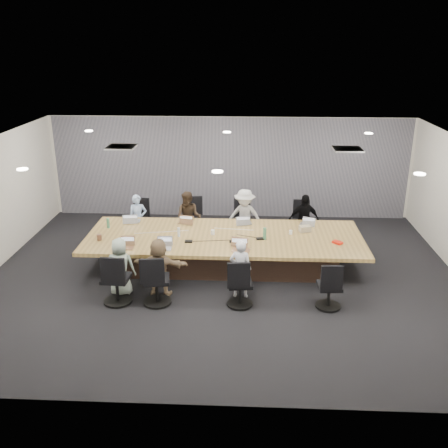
{
  "coord_description": "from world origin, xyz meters",
  "views": [
    {
      "loc": [
        0.48,
        -9.58,
        4.78
      ],
      "look_at": [
        0.0,
        0.4,
        1.05
      ],
      "focal_mm": 40.0,
      "sensor_mm": 36.0,
      "label": 1
    }
  ],
  "objects_px": {
    "chair_2": "(244,224)",
    "chair_7": "(329,290)",
    "laptop_6": "(241,250)",
    "laptop_0": "(133,221)",
    "laptop_5": "(164,249)",
    "chair_4": "(117,282)",
    "bottle_green_right": "(265,234)",
    "person_6": "(240,269)",
    "stapler": "(233,241)",
    "person_2": "(245,217)",
    "conference_table": "(224,250)",
    "person_3": "(304,220)",
    "person_5": "(159,267)",
    "bottle_clear": "(179,232)",
    "laptop_3": "(306,224)",
    "bottle_green_left": "(108,223)",
    "mug_brown": "(99,237)",
    "chair_0": "(141,223)",
    "person_0": "(138,219)",
    "chair_3": "(302,225)",
    "laptop_2": "(244,223)",
    "chair_6": "(240,287)",
    "person_1": "(189,218)",
    "chair_1": "(191,222)",
    "person_4": "(120,267)",
    "laptop_4": "(126,248)",
    "snack_packet": "(337,242)",
    "canvas_bag": "(305,229)",
    "chair_5": "(157,283)",
    "laptop_1": "(186,222)"
  },
  "relations": [
    {
      "from": "laptop_5",
      "to": "bottle_green_right",
      "type": "xyz_separation_m",
      "value": [
        2.07,
        0.63,
        0.12
      ]
    },
    {
      "from": "person_0",
      "to": "laptop_5",
      "type": "relative_size",
      "value": 3.85
    },
    {
      "from": "person_4",
      "to": "conference_table",
      "type": "bearing_deg",
      "value": -146.18
    },
    {
      "from": "person_6",
      "to": "stapler",
      "type": "xyz_separation_m",
      "value": [
        -0.18,
        0.97,
        0.17
      ]
    },
    {
      "from": "laptop_6",
      "to": "chair_7",
      "type": "bearing_deg",
      "value": -17.46
    },
    {
      "from": "person_1",
      "to": "bottle_green_right",
      "type": "relative_size",
      "value": 5.03
    },
    {
      "from": "conference_table",
      "to": "person_3",
      "type": "bearing_deg",
      "value": 35.9
    },
    {
      "from": "chair_1",
      "to": "person_4",
      "type": "height_order",
      "value": "person_4"
    },
    {
      "from": "chair_3",
      "to": "bottle_green_right",
      "type": "xyz_separation_m",
      "value": [
        -0.99,
        -1.87,
        0.49
      ]
    },
    {
      "from": "chair_6",
      "to": "chair_7",
      "type": "height_order",
      "value": "chair_6"
    },
    {
      "from": "chair_0",
      "to": "laptop_2",
      "type": "relative_size",
      "value": 2.29
    },
    {
      "from": "chair_3",
      "to": "person_0",
      "type": "height_order",
      "value": "person_0"
    },
    {
      "from": "chair_4",
      "to": "bottle_green_right",
      "type": "height_order",
      "value": "bottle_green_right"
    },
    {
      "from": "chair_7",
      "to": "laptop_0",
      "type": "distance_m",
      "value": 4.94
    },
    {
      "from": "chair_4",
      "to": "person_2",
      "type": "relative_size",
      "value": 0.62
    },
    {
      "from": "chair_0",
      "to": "chair_7",
      "type": "height_order",
      "value": "chair_0"
    },
    {
      "from": "laptop_6",
      "to": "chair_4",
      "type": "bearing_deg",
      "value": -148.15
    },
    {
      "from": "person_0",
      "to": "stapler",
      "type": "distance_m",
      "value": 2.96
    },
    {
      "from": "person_4",
      "to": "bottle_green_right",
      "type": "xyz_separation_m",
      "value": [
        2.84,
        1.18,
        0.28
      ]
    },
    {
      "from": "chair_0",
      "to": "laptop_0",
      "type": "relative_size",
      "value": 2.16
    },
    {
      "from": "laptop_5",
      "to": "chair_1",
      "type": "bearing_deg",
      "value": 80.63
    },
    {
      "from": "bottle_green_right",
      "to": "laptop_3",
      "type": "bearing_deg",
      "value": 44.21
    },
    {
      "from": "laptop_0",
      "to": "laptop_5",
      "type": "distance_m",
      "value": 1.88
    },
    {
      "from": "conference_table",
      "to": "bottle_green_right",
      "type": "xyz_separation_m",
      "value": [
        0.87,
        -0.17,
        0.47
      ]
    },
    {
      "from": "person_3",
      "to": "person_5",
      "type": "relative_size",
      "value": 1.09
    },
    {
      "from": "laptop_1",
      "to": "person_4",
      "type": "distance_m",
      "value": 2.39
    },
    {
      "from": "chair_0",
      "to": "person_0",
      "type": "relative_size",
      "value": 0.61
    },
    {
      "from": "person_0",
      "to": "mug_brown",
      "type": "xyz_separation_m",
      "value": [
        -0.46,
        -1.72,
        0.2
      ]
    },
    {
      "from": "person_1",
      "to": "laptop_6",
      "type": "relative_size",
      "value": 3.74
    },
    {
      "from": "chair_2",
      "to": "chair_7",
      "type": "distance_m",
      "value": 3.76
    },
    {
      "from": "chair_4",
      "to": "laptop_4",
      "type": "bearing_deg",
      "value": 93.48
    },
    {
      "from": "chair_3",
      "to": "chair_4",
      "type": "distance_m",
      "value": 5.13
    },
    {
      "from": "laptop_2",
      "to": "snack_packet",
      "type": "xyz_separation_m",
      "value": [
        1.96,
        -1.12,
        0.01
      ]
    },
    {
      "from": "chair_6",
      "to": "canvas_bag",
      "type": "relative_size",
      "value": 3.12
    },
    {
      "from": "person_5",
      "to": "bottle_clear",
      "type": "height_order",
      "value": "person_5"
    },
    {
      "from": "chair_5",
      "to": "chair_7",
      "type": "height_order",
      "value": "chair_5"
    },
    {
      "from": "bottle_green_left",
      "to": "mug_brown",
      "type": "height_order",
      "value": "bottle_green_left"
    },
    {
      "from": "chair_6",
      "to": "person_1",
      "type": "xyz_separation_m",
      "value": [
        -1.31,
        3.05,
        0.27
      ]
    },
    {
      "from": "person_5",
      "to": "person_6",
      "type": "distance_m",
      "value": 1.58
    },
    {
      "from": "chair_1",
      "to": "snack_packet",
      "type": "height_order",
      "value": "chair_1"
    },
    {
      "from": "mug_brown",
      "to": "chair_4",
      "type": "bearing_deg",
      "value": -62.92
    },
    {
      "from": "laptop_4",
      "to": "bottle_clear",
      "type": "distance_m",
      "value": 1.22
    },
    {
      "from": "chair_1",
      "to": "person_6",
      "type": "distance_m",
      "value": 3.32
    },
    {
      "from": "chair_0",
      "to": "person_6",
      "type": "bearing_deg",
      "value": 134.8
    },
    {
      "from": "chair_1",
      "to": "chair_5",
      "type": "relative_size",
      "value": 1.0
    },
    {
      "from": "laptop_0",
      "to": "laptop_3",
      "type": "distance_m",
      "value": 4.06
    },
    {
      "from": "person_1",
      "to": "chair_0",
      "type": "bearing_deg",
      "value": 174.02
    },
    {
      "from": "person_5",
      "to": "person_1",
      "type": "bearing_deg",
      "value": -90.59
    },
    {
      "from": "person_0",
      "to": "chair_1",
      "type": "bearing_deg",
      "value": 4.61
    },
    {
      "from": "conference_table",
      "to": "chair_0",
      "type": "bearing_deg",
      "value": 142.21
    }
  ]
}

